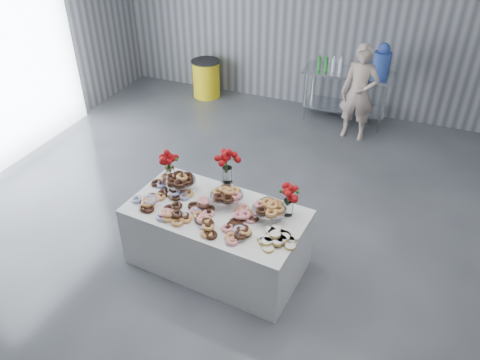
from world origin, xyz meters
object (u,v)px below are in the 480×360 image
at_px(prep_table, 347,87).
at_px(trash_barrel, 206,79).
at_px(person, 359,93).
at_px(water_jug, 382,61).
at_px(display_table, 217,237).

height_order(prep_table, trash_barrel, prep_table).
bearing_deg(person, water_jug, 71.38).
xyz_separation_m(display_table, water_jug, (1.07, 4.12, 0.77)).
bearing_deg(display_table, prep_table, 82.17).
bearing_deg(display_table, person, 76.66).
relative_size(display_table, person, 1.22).
xyz_separation_m(display_table, person, (0.85, 3.58, 0.41)).
distance_m(display_table, prep_table, 4.17).
relative_size(prep_table, trash_barrel, 2.10).
height_order(person, trash_barrel, person).
height_order(display_table, person, person).
relative_size(display_table, water_jug, 3.43).
xyz_separation_m(water_jug, trash_barrel, (-3.19, 0.00, -0.79)).
bearing_deg(prep_table, person, -62.38).
xyz_separation_m(prep_table, trash_barrel, (-2.69, -0.00, -0.26)).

